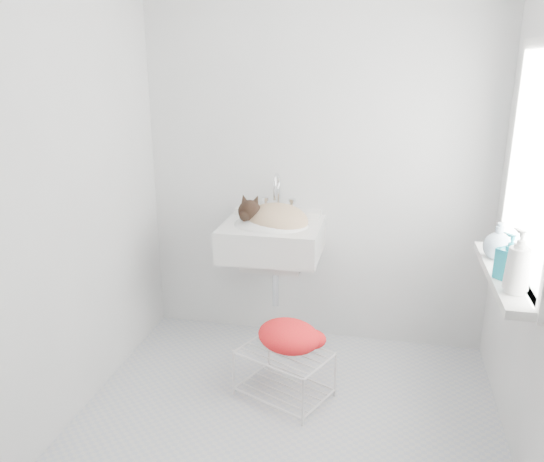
% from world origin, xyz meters
% --- Properties ---
extents(floor, '(2.20, 2.00, 0.02)m').
position_xyz_m(floor, '(0.00, 0.00, 0.00)').
color(floor, silver).
rests_on(floor, ground).
extents(back_wall, '(2.20, 0.02, 2.50)m').
position_xyz_m(back_wall, '(0.00, 1.00, 1.25)').
color(back_wall, white).
rests_on(back_wall, ground).
extents(left_wall, '(0.02, 2.00, 2.50)m').
position_xyz_m(left_wall, '(-1.10, 0.00, 1.25)').
color(left_wall, white).
rests_on(left_wall, ground).
extents(window_glass, '(0.01, 0.80, 1.00)m').
position_xyz_m(window_glass, '(1.09, 0.20, 1.35)').
color(window_glass, white).
rests_on(window_glass, right_wall).
extents(window_frame, '(0.04, 0.90, 1.10)m').
position_xyz_m(window_frame, '(1.07, 0.20, 1.35)').
color(window_frame, white).
rests_on(window_frame, right_wall).
extents(windowsill, '(0.16, 0.88, 0.04)m').
position_xyz_m(windowsill, '(1.01, 0.20, 0.83)').
color(windowsill, white).
rests_on(windowsill, right_wall).
extents(sink, '(0.60, 0.52, 0.24)m').
position_xyz_m(sink, '(-0.23, 0.74, 0.85)').
color(sink, white).
rests_on(sink, back_wall).
extents(faucet, '(0.22, 0.15, 0.22)m').
position_xyz_m(faucet, '(-0.23, 0.92, 0.99)').
color(faucet, silver).
rests_on(faucet, sink).
extents(cat, '(0.43, 0.35, 0.26)m').
position_xyz_m(cat, '(-0.22, 0.72, 0.89)').
color(cat, tan).
rests_on(cat, sink).
extents(wire_rack, '(0.56, 0.49, 0.28)m').
position_xyz_m(wire_rack, '(-0.05, 0.23, 0.15)').
color(wire_rack, silver).
rests_on(wire_rack, floor).
extents(towel, '(0.44, 0.39, 0.15)m').
position_xyz_m(towel, '(-0.04, 0.27, 0.31)').
color(towel, red).
rests_on(towel, wire_rack).
extents(bottle_a, '(0.12, 0.12, 0.24)m').
position_xyz_m(bottle_a, '(1.00, -0.05, 0.85)').
color(bottle_a, white).
rests_on(bottle_a, windowsill).
extents(bottle_b, '(0.14, 0.14, 0.21)m').
position_xyz_m(bottle_b, '(1.00, 0.10, 0.85)').
color(bottle_b, teal).
rests_on(bottle_b, windowsill).
extents(bottle_c, '(0.20, 0.20, 0.18)m').
position_xyz_m(bottle_c, '(1.00, 0.39, 0.85)').
color(bottle_c, '#A9BBCE').
rests_on(bottle_c, windowsill).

